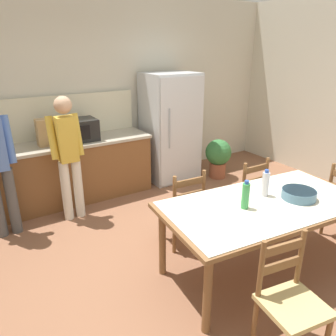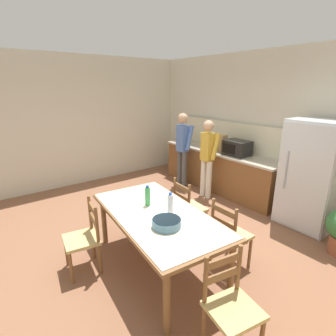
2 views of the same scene
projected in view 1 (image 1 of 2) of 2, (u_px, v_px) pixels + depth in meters
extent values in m
plane|color=brown|center=(201.00, 263.00, 3.46)|extent=(8.32, 8.32, 0.00)
cube|color=beige|center=(98.00, 94.00, 5.05)|extent=(6.52, 0.12, 2.90)
cube|color=brown|center=(50.00, 176.00, 4.59)|extent=(2.90, 0.62, 0.85)
cube|color=#B2A893|center=(46.00, 146.00, 4.44)|extent=(2.94, 0.66, 0.04)
cube|color=beige|center=(38.00, 119.00, 4.57)|extent=(2.90, 0.03, 0.60)
cube|color=silver|center=(170.00, 127.00, 5.40)|extent=(0.83, 0.68, 1.75)
cube|color=silver|center=(182.00, 132.00, 5.12)|extent=(0.79, 0.02, 1.68)
cylinder|color=#A5AAB2|center=(170.00, 129.00, 4.95)|extent=(0.02, 0.02, 0.61)
cube|color=black|center=(78.00, 130.00, 4.59)|extent=(0.50, 0.38, 0.30)
cube|color=black|center=(79.00, 133.00, 4.41)|extent=(0.30, 0.01, 0.19)
cube|color=tan|center=(46.00, 132.00, 4.35)|extent=(0.24, 0.16, 0.36)
cylinder|color=brown|center=(207.00, 295.00, 2.51)|extent=(0.07, 0.07, 0.72)
cylinder|color=brown|center=(162.00, 242.00, 3.18)|extent=(0.07, 0.07, 0.72)
cylinder|color=brown|center=(295.00, 205.00, 3.91)|extent=(0.07, 0.07, 0.72)
cube|color=brown|center=(265.00, 205.00, 3.08)|extent=(2.05, 1.19, 0.04)
cube|color=beige|center=(265.00, 203.00, 3.07)|extent=(1.97, 1.15, 0.01)
cylinder|color=green|center=(245.00, 196.00, 2.92)|extent=(0.07, 0.07, 0.24)
cylinder|color=#2D51B2|center=(247.00, 182.00, 2.87)|extent=(0.04, 0.04, 0.03)
cylinder|color=silver|center=(265.00, 184.00, 3.17)|extent=(0.07, 0.07, 0.24)
cylinder|color=#2D51B2|center=(267.00, 171.00, 3.12)|extent=(0.04, 0.04, 0.03)
cylinder|color=slate|center=(299.00, 194.00, 3.13)|extent=(0.32, 0.32, 0.09)
cylinder|color=slate|center=(299.00, 191.00, 3.12)|extent=(0.31, 0.31, 0.02)
cylinder|color=brown|center=(323.00, 219.00, 3.91)|extent=(0.04, 0.04, 0.41)
cylinder|color=brown|center=(330.00, 182.00, 3.74)|extent=(0.04, 0.04, 0.46)
cylinder|color=brown|center=(243.00, 201.00, 4.37)|extent=(0.04, 0.04, 0.41)
cylinder|color=brown|center=(222.00, 207.00, 4.20)|extent=(0.04, 0.04, 0.41)
cylinder|color=brown|center=(262.00, 211.00, 4.10)|extent=(0.04, 0.04, 0.41)
cylinder|color=brown|center=(241.00, 218.00, 3.92)|extent=(0.04, 0.04, 0.41)
cube|color=tan|center=(243.00, 193.00, 4.07)|extent=(0.43, 0.41, 0.04)
cylinder|color=brown|center=(266.00, 176.00, 3.93)|extent=(0.04, 0.04, 0.46)
cylinder|color=brown|center=(244.00, 182.00, 3.76)|extent=(0.04, 0.04, 0.46)
cube|color=brown|center=(256.00, 169.00, 3.80)|extent=(0.36, 0.03, 0.07)
cube|color=brown|center=(255.00, 181.00, 3.85)|extent=(0.36, 0.03, 0.07)
cylinder|color=brown|center=(186.00, 215.00, 4.00)|extent=(0.04, 0.04, 0.41)
cylinder|color=brown|center=(160.00, 222.00, 3.84)|extent=(0.04, 0.04, 0.41)
cylinder|color=brown|center=(202.00, 228.00, 3.72)|extent=(0.04, 0.04, 0.41)
cylinder|color=brown|center=(174.00, 236.00, 3.56)|extent=(0.04, 0.04, 0.41)
cube|color=tan|center=(181.00, 208.00, 3.70)|extent=(0.45, 0.43, 0.04)
cylinder|color=brown|center=(203.00, 190.00, 3.55)|extent=(0.04, 0.04, 0.46)
cylinder|color=brown|center=(175.00, 197.00, 3.39)|extent=(0.04, 0.04, 0.46)
cube|color=brown|center=(190.00, 182.00, 3.42)|extent=(0.36, 0.05, 0.07)
cube|color=brown|center=(189.00, 195.00, 3.48)|extent=(0.36, 0.05, 0.07)
cylinder|color=brown|center=(255.00, 321.00, 2.47)|extent=(0.04, 0.04, 0.41)
cylinder|color=brown|center=(292.00, 307.00, 2.60)|extent=(0.04, 0.04, 0.41)
cube|color=tan|center=(294.00, 306.00, 2.31)|extent=(0.48, 0.46, 0.04)
cylinder|color=brown|center=(261.00, 269.00, 2.30)|extent=(0.04, 0.04, 0.46)
cylinder|color=brown|center=(300.00, 257.00, 2.43)|extent=(0.04, 0.04, 0.46)
cube|color=brown|center=(284.00, 248.00, 2.32)|extent=(0.36, 0.08, 0.07)
cube|color=brown|center=(281.00, 265.00, 2.37)|extent=(0.36, 0.08, 0.07)
cylinder|color=#4C4C4C|center=(12.00, 201.00, 3.89)|extent=(0.12, 0.12, 0.83)
cylinder|color=#5175BC|center=(8.00, 139.00, 3.73)|extent=(0.09, 0.22, 0.56)
cylinder|color=silver|center=(66.00, 191.00, 4.20)|extent=(0.12, 0.12, 0.79)
cylinder|color=silver|center=(78.00, 188.00, 4.28)|extent=(0.12, 0.12, 0.79)
cube|color=gold|center=(67.00, 139.00, 4.00)|extent=(0.22, 0.18, 0.56)
sphere|color=tan|center=(63.00, 105.00, 3.85)|extent=(0.21, 0.21, 0.21)
cylinder|color=gold|center=(52.00, 138.00, 3.96)|extent=(0.09, 0.21, 0.53)
cylinder|color=gold|center=(77.00, 134.00, 4.12)|extent=(0.09, 0.21, 0.53)
cylinder|color=brown|center=(217.00, 170.00, 5.66)|extent=(0.28, 0.28, 0.26)
sphere|color=#337038|center=(218.00, 152.00, 5.55)|extent=(0.44, 0.44, 0.44)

